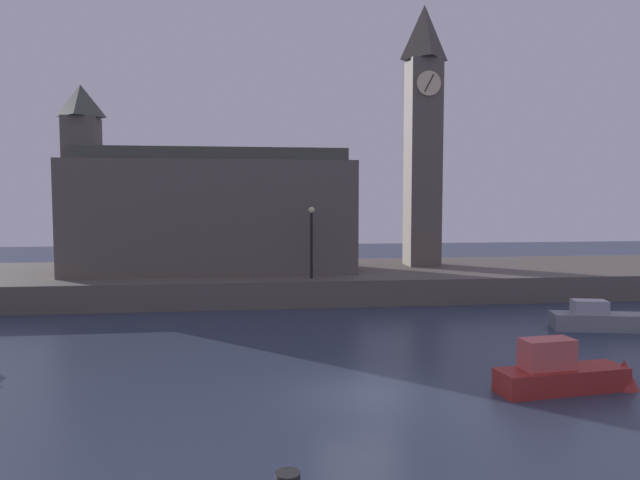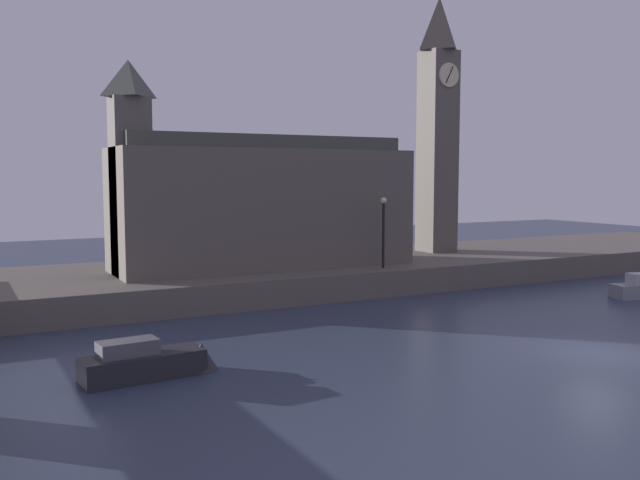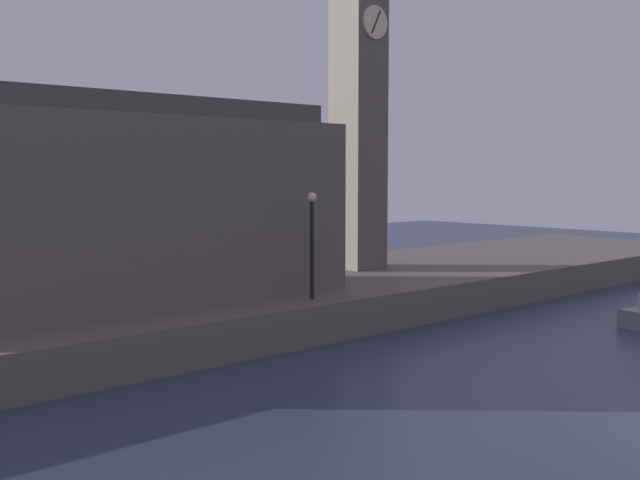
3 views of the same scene
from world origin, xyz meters
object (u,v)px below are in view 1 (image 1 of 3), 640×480
object	(u,v)px
clock_tower	(423,132)
parliament_hall	(206,211)
boat_cruiser_grey	(607,319)
streetlamp	(311,234)
boat_dinghy_red	(570,373)

from	to	relation	value
clock_tower	parliament_hall	bearing A→B (deg)	-172.34
parliament_hall	boat_cruiser_grey	world-z (taller)	parliament_hall
boat_cruiser_grey	clock_tower	bearing A→B (deg)	108.41
parliament_hall	streetlamp	bearing A→B (deg)	-31.44
clock_tower	streetlamp	world-z (taller)	clock_tower
streetlamp	boat_dinghy_red	size ratio (longest dim) A/B	0.85
streetlamp	boat_cruiser_grey	bearing A→B (deg)	-32.09
parliament_hall	boat_dinghy_red	distance (m)	23.79
boat_cruiser_grey	parliament_hall	bearing A→B (deg)	148.12
clock_tower	boat_cruiser_grey	world-z (taller)	clock_tower
boat_dinghy_red	boat_cruiser_grey	bearing A→B (deg)	50.53
boat_dinghy_red	boat_cruiser_grey	distance (m)	9.94
clock_tower	boat_dinghy_red	world-z (taller)	clock_tower
parliament_hall	boat_cruiser_grey	bearing A→B (deg)	-31.88
boat_dinghy_red	clock_tower	bearing A→B (deg)	85.40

